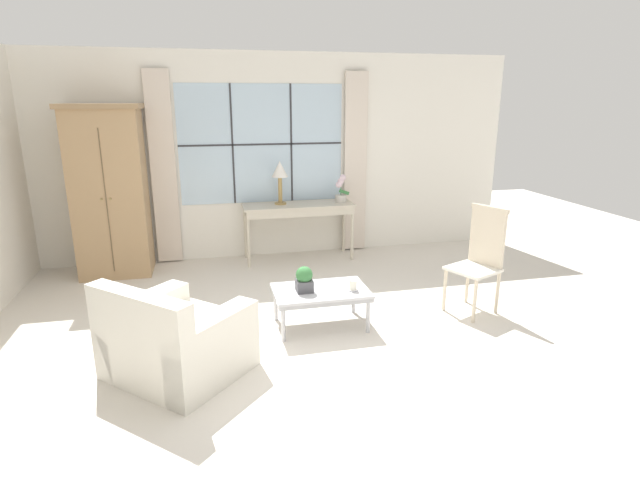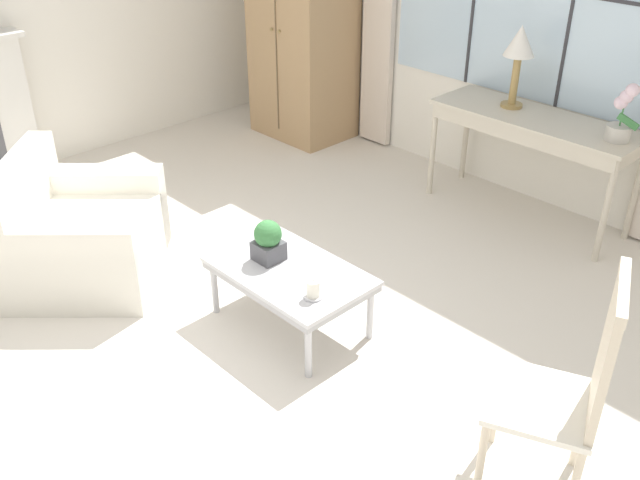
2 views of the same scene
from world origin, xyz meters
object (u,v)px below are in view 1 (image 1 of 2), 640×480
side_chair_wooden (480,254)px  pillar_candle (353,286)px  armoire (110,191)px  console_table (298,210)px  potted_plant_small (304,279)px  table_lamp (280,173)px  coffee_table (321,293)px  armchair_upholstered (175,342)px  potted_orchid (341,191)px

side_chair_wooden → pillar_candle: 1.43m
armoire → console_table: 2.42m
console_table → potted_plant_small: (-0.36, -2.21, -0.19)m
console_table → pillar_candle: size_ratio=12.82×
table_lamp → coffee_table: bearing=-88.9°
console_table → armchair_upholstered: 3.22m
side_chair_wooden → potted_plant_small: size_ratio=4.46×
armoire → potted_plant_small: (2.03, -2.17, -0.56)m
table_lamp → potted_orchid: 0.89m
side_chair_wooden → pillar_candle: (-1.42, -0.12, -0.18)m
coffee_table → potted_plant_small: bearing=-175.2°
side_chair_wooden → armchair_upholstered: bearing=-168.6°
side_chair_wooden → coffee_table: (-1.72, -0.02, -0.28)m
console_table → pillar_candle: 2.31m
console_table → armchair_upholstered: armchair_upholstered is taller
armchair_upholstered → side_chair_wooden: size_ratio=1.18×
console_table → side_chair_wooden: bearing=-55.1°
pillar_candle → potted_plant_small: bearing=169.8°
table_lamp → pillar_candle: size_ratio=5.00×
console_table → table_lamp: size_ratio=2.56×
side_chair_wooden → potted_plant_small: side_chair_wooden is taller
pillar_candle → potted_orchid: bearing=77.7°
potted_orchid → armchair_upholstered: (-2.15, -2.79, -0.67)m
armoire → potted_plant_small: size_ratio=8.49×
side_chair_wooden → potted_plant_small: 1.88m
coffee_table → potted_plant_small: 0.24m
potted_plant_small → potted_orchid: bearing=66.3°
armchair_upholstered → coffee_table: armchair_upholstered is taller
table_lamp → potted_plant_small: size_ratio=2.36×
console_table → coffee_table: size_ratio=1.64×
armchair_upholstered → coffee_table: size_ratio=1.43×
console_table → side_chair_wooden: side_chair_wooden is taller
console_table → pillar_candle: console_table is taller
console_table → pillar_candle: bearing=-87.4°
console_table → potted_orchid: size_ratio=3.91×
potted_orchid → potted_plant_small: size_ratio=1.55×
potted_orchid → coffee_table: potted_orchid is taller
armoire → console_table: bearing=1.1°
armoire → coffee_table: 3.16m
armoire → table_lamp: size_ratio=3.60×
armoire → pillar_candle: 3.42m
armoire → coffee_table: armoire is taller
armchair_upholstered → potted_plant_small: bearing=26.3°
potted_plant_small → pillar_candle: 0.48m
coffee_table → side_chair_wooden: bearing=0.6°
potted_plant_small → coffee_table: bearing=4.8°
table_lamp → potted_orchid: size_ratio=1.53×
side_chair_wooden → coffee_table: bearing=-179.4°
pillar_candle → armchair_upholstered: bearing=-163.1°
console_table → side_chair_wooden: size_ratio=1.35×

